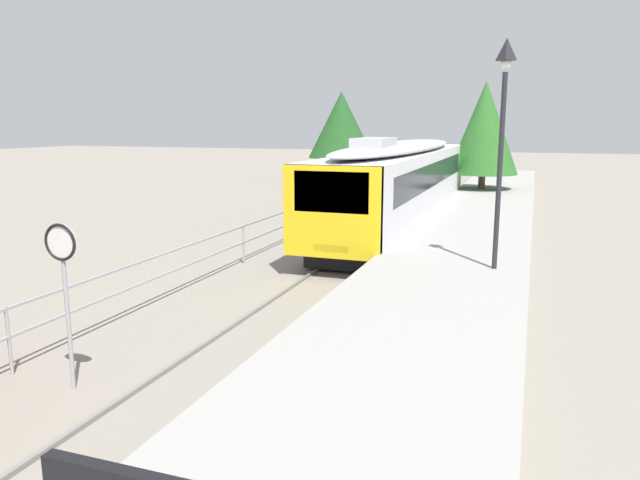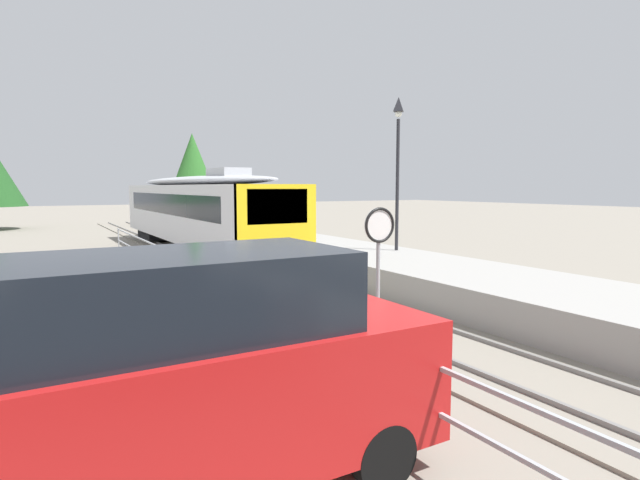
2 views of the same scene
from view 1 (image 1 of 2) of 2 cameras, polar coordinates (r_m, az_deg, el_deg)
name	(u,v)px [view 1 (image 1 of 2)]	position (r m, az deg, el deg)	size (l,w,h in m)	color
ground_plane	(266,258)	(19.76, -5.17, -1.71)	(160.00, 160.00, 0.00)	gray
track_rails	(353,264)	(18.72, 3.20, -2.29)	(3.20, 60.00, 0.14)	gray
commuter_train	(401,178)	(24.83, 7.69, 5.85)	(2.82, 18.10, 3.74)	silver
station_platform	(460,259)	(18.01, 13.19, -1.75)	(3.90, 60.00, 0.90)	#999691
platform_lamp_mid_platform	(503,111)	(14.69, 17.07, 11.65)	(0.34, 0.34, 5.35)	#232328
speed_limit_sign	(63,265)	(10.40, -23.34, -2.22)	(0.61, 0.10, 2.81)	#9EA0A5
carpark_fence	(7,325)	(11.79, -27.66, -7.22)	(0.06, 36.06, 1.25)	#9EA0A5
tree_behind_carpark	(341,125)	(47.18, 2.05, 10.93)	(5.12, 5.12, 6.80)	brown
tree_behind_station_far	(484,128)	(33.24, 15.41, 10.27)	(3.66, 3.66, 6.56)	brown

